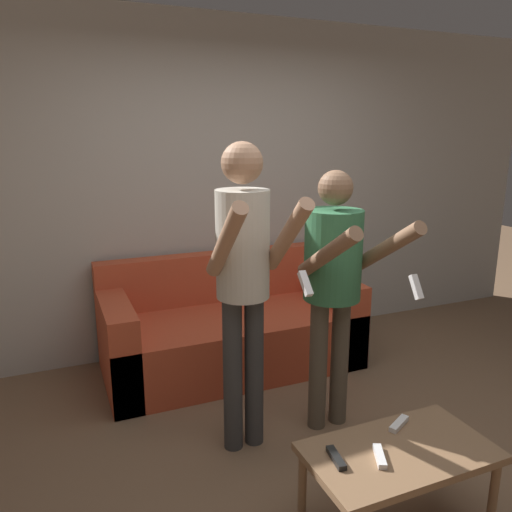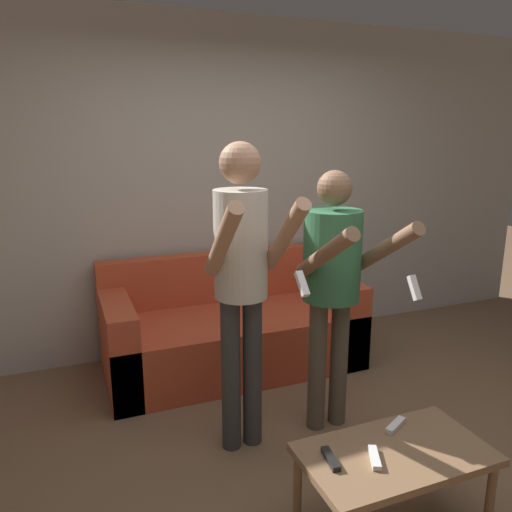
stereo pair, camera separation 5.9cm
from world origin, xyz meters
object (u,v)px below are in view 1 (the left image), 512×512
at_px(person_standing_right, 334,273).
at_px(remote_near, 380,456).
at_px(coffee_table, 399,459).
at_px(remote_mid, 336,458).
at_px(remote_far, 399,424).
at_px(couch, 230,330).
at_px(person_standing_left, 244,268).

bearing_deg(person_standing_right, remote_near, -108.30).
relative_size(coffee_table, remote_mid, 5.47).
distance_m(remote_near, remote_far, 0.29).
relative_size(couch, person_standing_left, 1.10).
xyz_separation_m(coffee_table, remote_mid, (-0.30, 0.04, 0.06)).
bearing_deg(person_standing_right, coffee_table, -101.09).
bearing_deg(remote_near, person_standing_left, 106.86).
xyz_separation_m(person_standing_right, remote_far, (-0.06, -0.72, -0.55)).
height_order(person_standing_left, remote_far, person_standing_left).
distance_m(coffee_table, remote_far, 0.20).
xyz_separation_m(person_standing_right, coffee_table, (-0.17, -0.87, -0.62)).
bearing_deg(remote_near, remote_far, 35.63).
distance_m(coffee_table, remote_near, 0.14).
distance_m(person_standing_left, coffee_table, 1.19).
height_order(couch, person_standing_left, person_standing_left).
height_order(person_standing_left, remote_near, person_standing_left).
xyz_separation_m(person_standing_left, remote_mid, (0.09, -0.83, -0.64)).
height_order(person_standing_left, remote_mid, person_standing_left).
bearing_deg(remote_far, person_standing_right, 85.30).
bearing_deg(coffee_table, remote_near, -170.66).
distance_m(person_standing_right, remote_far, 0.91).
bearing_deg(person_standing_left, remote_near, -73.14).
bearing_deg(remote_mid, coffee_table, -8.17).
height_order(person_standing_left, person_standing_right, person_standing_left).
bearing_deg(remote_far, remote_near, -144.37).
bearing_deg(remote_near, coffee_table, 9.34).
distance_m(person_standing_left, remote_mid, 1.05).
distance_m(person_standing_right, coffee_table, 1.08).
xyz_separation_m(couch, remote_near, (-0.01, -1.93, 0.15)).
xyz_separation_m(person_standing_left, remote_far, (0.51, -0.73, -0.64)).
bearing_deg(remote_mid, person_standing_right, 60.24).
bearing_deg(remote_far, person_standing_left, 124.89).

